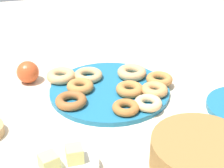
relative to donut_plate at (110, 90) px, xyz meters
The scene contains 17 objects.
ground_plane 0.01m from the donut_plate, ahead, with size 2.40×2.40×0.00m, color beige.
donut_plate is the anchor object (origin of this frame).
donut_0 0.11m from the donut_plate, 147.80° to the right, with size 0.10×0.10×0.03m, color tan.
donut_1 0.16m from the donut_plate, behind, with size 0.09×0.09×0.03m, color #BC7A3D.
donut_2 0.14m from the donut_plate, 94.56° to the left, with size 0.08×0.08×0.02m, color #AD6B33.
donut_3 0.15m from the donut_plate, 26.25° to the left, with size 0.09×0.09×0.02m, color #995B2D.
donut_4 0.10m from the donut_plate, 56.80° to the right, with size 0.09×0.09×0.03m, color tan.
donut_5 0.15m from the donut_plate, 120.78° to the left, with size 0.08×0.08×0.02m, color #EABC84.
donut_6 0.07m from the donut_plate, 137.95° to the left, with size 0.08×0.08×0.03m, color #BC7A3D.
donut_7 0.09m from the donut_plate, ahead, with size 0.08×0.08×0.03m, color #BC7A3D.
donut_8 0.17m from the donut_plate, 33.86° to the right, with size 0.09×0.09×0.03m, color tan.
donut_9 0.14m from the donut_plate, 150.17° to the left, with size 0.08×0.08×0.03m, color tan.
basket 0.40m from the donut_plate, 106.21° to the left, with size 0.22×0.22×0.07m, color olive.
fruit_bowl 0.37m from the donut_plate, 59.66° to the left, with size 0.16×0.16×0.03m, color silver.
melon_chunk_left 0.36m from the donut_plate, 63.49° to the left, with size 0.04×0.04×0.04m, color #DBD67A.
melon_chunk_right 0.40m from the donut_plate, 57.07° to the left, with size 0.04×0.04×0.04m, color #DBD67A.
apple 0.28m from the donut_plate, 28.95° to the right, with size 0.07×0.07×0.07m, color #CC4C23.
Camera 1 is at (0.22, 0.87, 0.53)m, focal length 53.18 mm.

